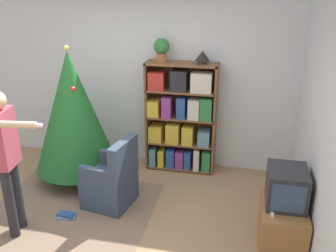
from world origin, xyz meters
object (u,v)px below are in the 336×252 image
at_px(bookshelf, 181,120).
at_px(television, 287,187).
at_px(christmas_tree, 73,112).
at_px(table_lamp, 202,56).
at_px(armchair, 112,182).
at_px(potted_plant, 162,48).
at_px(standing_person, 6,153).

distance_m(bookshelf, television, 2.07).
distance_m(christmas_tree, table_lamp, 1.93).
distance_m(armchair, table_lamp, 2.08).
bearing_deg(table_lamp, armchair, -129.38).
xyz_separation_m(television, potted_plant, (-1.68, 1.55, 1.10)).
distance_m(bookshelf, armchair, 1.43).
height_order(christmas_tree, potted_plant, potted_plant).
xyz_separation_m(television, table_lamp, (-1.11, 1.55, 1.01)).
relative_size(bookshelf, standing_person, 0.97).
bearing_deg(potted_plant, table_lamp, -0.00).
bearing_deg(television, table_lamp, 125.52).
bearing_deg(television, bookshelf, 132.06).
bearing_deg(armchair, table_lamp, 150.86).
distance_m(television, table_lamp, 2.16).
height_order(christmas_tree, standing_person, christmas_tree).
relative_size(christmas_tree, potted_plant, 5.91).
height_order(bookshelf, standing_person, standing_person).
distance_m(television, standing_person, 2.98).
height_order(armchair, table_lamp, table_lamp).
relative_size(standing_person, table_lamp, 8.45).
bearing_deg(potted_plant, standing_person, -123.00).
height_order(armchair, standing_person, standing_person).
bearing_deg(christmas_tree, table_lamp, 21.50).
xyz_separation_m(christmas_tree, standing_person, (-0.16, -1.28, -0.04)).
bearing_deg(table_lamp, standing_person, -133.43).
bearing_deg(television, potted_plant, 137.33).
relative_size(bookshelf, christmas_tree, 0.85).
bearing_deg(armchair, christmas_tree, -115.63).
height_order(television, christmas_tree, christmas_tree).
relative_size(bookshelf, potted_plant, 4.99).
xyz_separation_m(armchair, standing_person, (-0.87, -0.76, 0.68)).
distance_m(television, armchair, 2.14).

